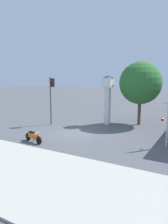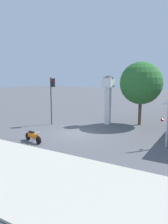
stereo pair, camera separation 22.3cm
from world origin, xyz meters
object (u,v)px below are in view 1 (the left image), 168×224
Objects in this scene: street_tree at (140,83)px; clock_tower at (108,92)px; motorcycle at (33,137)px; traffic_light at (52,93)px; railroad_crossing_signal at (168,120)px.

clock_tower is at bearing -155.22° from street_tree.
motorcycle is 0.41× the size of traffic_light.
clock_tower reaches higher than traffic_light.
clock_tower is at bearing 88.14° from motorcycle.
motorcycle is 8.84m from clock_tower.
motorcycle is at bearing -156.47° from railroad_crossing_signal.
railroad_crossing_signal is at bearing 36.75° from motorcycle.
street_tree is at bearing 75.28° from motorcycle.
motorcycle is 11.26m from street_tree.
traffic_light is 0.76× the size of street_tree.
street_tree is at bearing 29.81° from traffic_light.
railroad_crossing_signal is 7.06m from street_tree.
railroad_crossing_signal is (8.52, 3.71, 1.43)m from motorcycle.
motorcycle is 0.39× the size of clock_tower.
traffic_light is at bearing 172.18° from railroad_crossing_signal.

